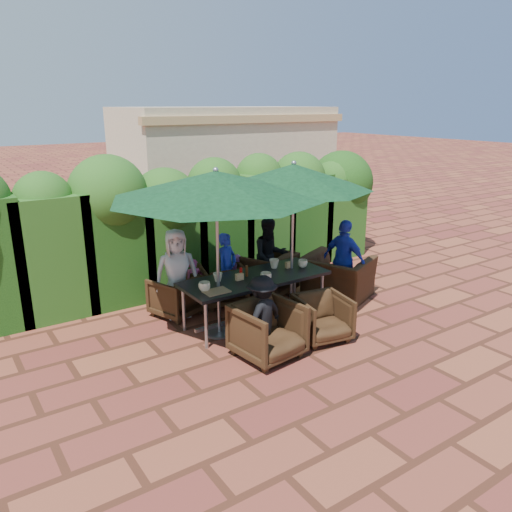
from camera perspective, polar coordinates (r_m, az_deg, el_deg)
ground at (r=7.76m, az=0.75°, el=-7.98°), size 80.00×80.00×0.00m
dining_table at (r=7.64m, az=-0.10°, el=-2.91°), size 2.30×0.90×0.75m
umbrella_left at (r=6.88m, az=-4.60°, el=8.07°), size 2.97×2.97×2.46m
umbrella_right at (r=7.70m, az=4.32°, el=9.00°), size 2.43×2.43×2.46m
chair_far_left at (r=8.12m, az=-9.07°, el=-4.28°), size 0.88×0.85×0.72m
chair_far_mid at (r=8.48m, az=-3.78°, el=-3.08°), size 0.88×0.85×0.74m
chair_far_right at (r=8.88m, az=1.37°, el=-1.75°), size 1.05×1.02×0.85m
chair_near_left at (r=6.71m, az=1.38°, el=-8.23°), size 0.89×0.85×0.83m
chair_near_right at (r=7.28m, az=7.62°, el=-6.78°), size 0.81×0.77×0.72m
chair_end_right at (r=8.84m, az=9.23°, el=-1.62°), size 1.11×1.32×0.98m
adult_far_left at (r=7.99m, az=-9.04°, el=-1.93°), size 0.79×0.59×1.43m
adult_far_mid at (r=8.47m, az=-3.34°, el=-1.39°), size 0.54×0.50×1.21m
adult_far_right at (r=8.89m, az=1.59°, el=0.01°), size 0.73×0.55×1.36m
adult_near_left at (r=6.72m, az=0.68°, el=-6.83°), size 0.78×0.50×1.12m
adult_end_right at (r=8.70m, az=10.04°, el=-0.47°), size 0.58×0.89×1.41m
child_left at (r=8.32m, az=-7.06°, el=-3.17°), size 0.31×0.25×0.85m
child_right at (r=8.78m, az=-2.03°, el=-2.26°), size 0.34×0.31×0.76m
pedestrian_a at (r=11.69m, az=-5.69°, el=4.64°), size 1.56×0.82×1.59m
pedestrian_b at (r=12.24m, az=-1.55°, el=6.06°), size 0.99×0.69×1.92m
pedestrian_c at (r=12.64m, az=1.62°, el=6.29°), size 1.23×1.24×1.87m
cup_a at (r=7.05m, az=-5.91°, el=-3.50°), size 0.17×0.17×0.13m
cup_b at (r=7.42m, az=-4.38°, el=-2.43°), size 0.14×0.14×0.13m
cup_c at (r=7.41m, az=1.13°, el=-2.39°), size 0.17×0.17×0.14m
cup_d at (r=8.00m, az=2.09°, el=-0.87°), size 0.16×0.16×0.15m
cup_e at (r=8.07m, az=5.35°, el=-0.87°), size 0.16×0.16×0.12m
ketchup_bottle at (r=7.52m, az=-1.74°, el=-1.96°), size 0.04×0.04×0.17m
sauce_bottle at (r=7.61m, az=-1.07°, el=-1.72°), size 0.04×0.04×0.17m
serving_tray at (r=7.02m, az=-4.54°, el=-4.05°), size 0.35×0.25×0.02m
number_block_left at (r=7.46m, az=-1.91°, el=-2.40°), size 0.12×0.06×0.10m
number_block_right at (r=8.03m, az=3.80°, el=-1.00°), size 0.12×0.06×0.10m
hedge_wall at (r=9.12m, az=-9.05°, el=4.56°), size 9.10×1.60×2.51m
building at (r=14.91m, az=-3.54°, el=10.52°), size 6.20×3.08×3.20m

